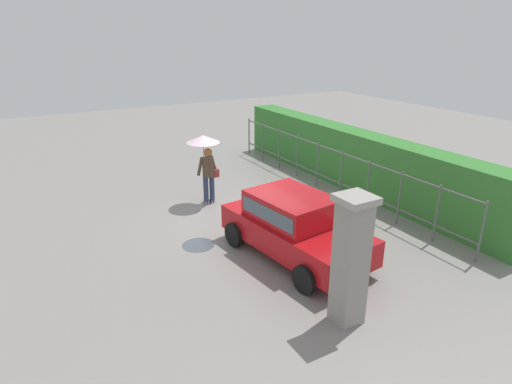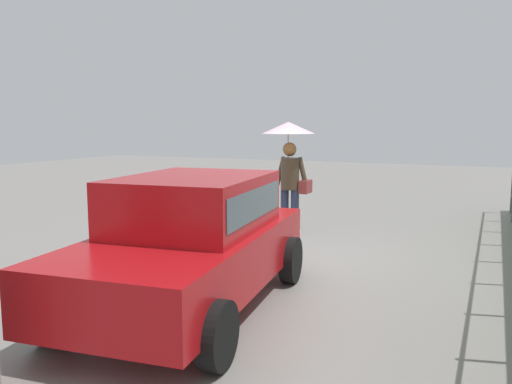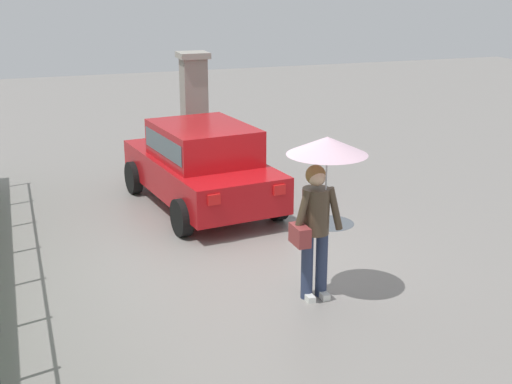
% 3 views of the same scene
% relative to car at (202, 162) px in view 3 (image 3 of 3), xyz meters
% --- Properties ---
extents(ground_plane, '(40.00, 40.00, 0.00)m').
position_rel_car_xyz_m(ground_plane, '(-2.39, 0.16, -0.80)').
color(ground_plane, gray).
extents(car, '(3.89, 2.23, 1.48)m').
position_rel_car_xyz_m(car, '(0.00, 0.00, 0.00)').
color(car, '#B71116').
rests_on(car, ground).
extents(pedestrian, '(0.98, 0.98, 2.10)m').
position_rel_car_xyz_m(pedestrian, '(-4.01, -0.42, 0.75)').
color(pedestrian, '#2D3856').
rests_on(pedestrian, ground).
extents(gate_pillar, '(0.60, 0.60, 2.42)m').
position_rel_car_xyz_m(gate_pillar, '(2.49, -0.53, 0.44)').
color(gate_pillar, gray).
rests_on(gate_pillar, ground).
extents(puddle_near, '(0.79, 0.79, 0.00)m').
position_rel_car_xyz_m(puddle_near, '(-1.54, -1.74, -0.80)').
color(puddle_near, '#4C545B').
rests_on(puddle_near, ground).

